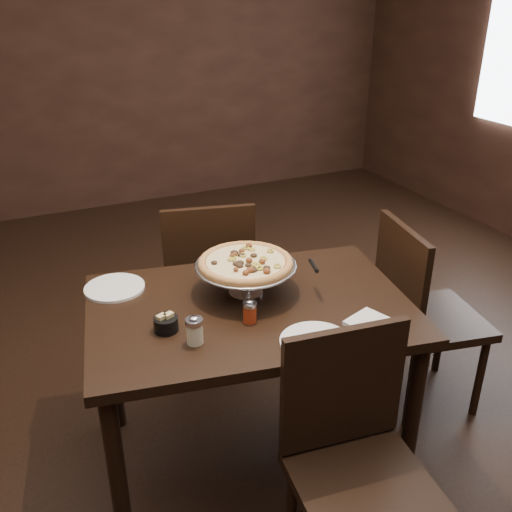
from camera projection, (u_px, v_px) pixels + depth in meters
name	position (u px, v px, depth m)	size (l,w,h in m)	color
room	(264.00, 146.00, 2.00)	(6.04, 7.04, 2.84)	black
dining_table	(250.00, 327.00, 2.28)	(1.38, 1.04, 0.78)	black
pizza_stand	(246.00, 263.00, 2.26)	(0.41, 0.41, 0.17)	silver
parmesan_shaker	(195.00, 330.00, 1.97)	(0.06, 0.06, 0.11)	beige
pepper_flake_shaker	(250.00, 312.00, 2.10)	(0.05, 0.05, 0.09)	maroon
packet_caddy	(166.00, 324.00, 2.05)	(0.09, 0.09, 0.07)	black
napkin_stack	(371.00, 323.00, 2.09)	(0.15, 0.15, 0.02)	silver
plate_left	(115.00, 288.00, 2.34)	(0.25, 0.25, 0.01)	white
plate_near	(316.00, 342.00, 1.99)	(0.26, 0.26, 0.01)	white
serving_spatula	(314.00, 266.00, 2.24)	(0.12, 0.12, 0.02)	silver
chair_far	(208.00, 278.00, 2.98)	(0.54, 0.54, 0.97)	black
chair_near	(356.00, 457.00, 1.87)	(0.49, 0.49, 0.94)	black
chair_side	(420.00, 310.00, 2.70)	(0.53, 0.53, 0.96)	black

